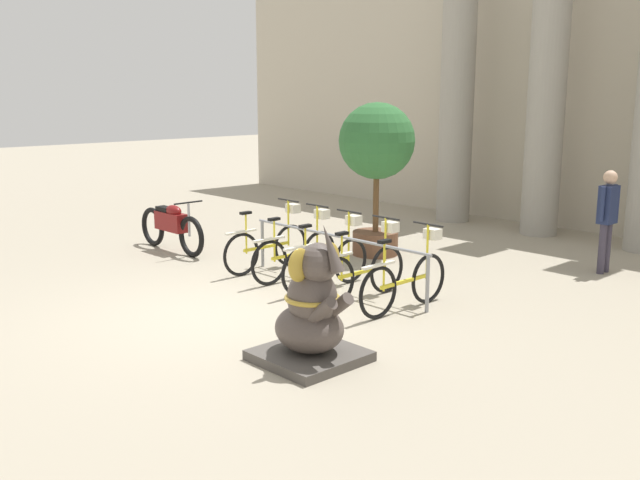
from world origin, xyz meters
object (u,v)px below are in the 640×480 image
(bicycle_0, at_px, (268,245))
(elephant_statue, at_px, (312,314))
(person_pedestrian, at_px, (607,213))
(bicycle_3, at_px, (364,270))
(potted_tree, at_px, (377,152))
(bicycle_1, at_px, (297,252))
(bicycle_4, at_px, (406,279))
(bicycle_2, at_px, (328,261))
(motorcycle, at_px, (171,225))

(bicycle_0, height_order, elephant_statue, elephant_statue)
(bicycle_0, distance_m, person_pedestrian, 5.24)
(bicycle_3, relative_size, elephant_statue, 1.10)
(potted_tree, bearing_deg, bicycle_1, -81.49)
(bicycle_0, height_order, bicycle_1, same)
(bicycle_4, xyz_separation_m, person_pedestrian, (0.85, 3.72, 0.54))
(bicycle_0, relative_size, bicycle_4, 1.00)
(bicycle_1, xyz_separation_m, potted_tree, (-0.31, 2.08, 1.35))
(bicycle_2, relative_size, person_pedestrian, 1.04)
(bicycle_2, distance_m, motorcycle, 3.65)
(bicycle_1, distance_m, bicycle_2, 0.71)
(bicycle_2, xyz_separation_m, person_pedestrian, (2.27, 3.75, 0.54))
(bicycle_1, bearing_deg, bicycle_3, -1.53)
(bicycle_1, relative_size, potted_tree, 0.64)
(elephant_statue, xyz_separation_m, potted_tree, (-2.93, 4.18, 1.25))
(bicycle_0, xyz_separation_m, person_pedestrian, (3.69, 3.68, 0.54))
(person_pedestrian, bearing_deg, bicycle_0, -135.04)
(bicycle_3, bearing_deg, elephant_statue, -59.75)
(bicycle_3, bearing_deg, bicycle_2, 179.74)
(bicycle_1, relative_size, motorcycle, 0.84)
(bicycle_3, distance_m, potted_tree, 3.05)
(bicycle_3, distance_m, motorcycle, 4.35)
(bicycle_0, relative_size, bicycle_3, 1.00)
(bicycle_2, bearing_deg, motorcycle, -175.01)
(bicycle_4, bearing_deg, potted_tree, 139.43)
(elephant_statue, xyz_separation_m, person_pedestrian, (0.36, 5.82, 0.43))
(bicycle_3, bearing_deg, person_pedestrian, 67.41)
(bicycle_2, distance_m, person_pedestrian, 4.42)
(potted_tree, bearing_deg, bicycle_4, -40.57)
(bicycle_0, bearing_deg, elephant_statue, -32.66)
(bicycle_3, xyz_separation_m, bicycle_4, (0.71, 0.03, 0.00))
(elephant_statue, xyz_separation_m, motorcycle, (-5.55, 1.75, -0.05))
(motorcycle, height_order, person_pedestrian, person_pedestrian)
(bicycle_2, relative_size, bicycle_3, 1.00)
(bicycle_0, xyz_separation_m, bicycle_3, (2.13, -0.07, 0.00))
(bicycle_2, relative_size, potted_tree, 0.64)
(bicycle_1, xyz_separation_m, person_pedestrian, (2.98, 3.72, 0.54))
(bicycle_1, bearing_deg, elephant_statue, -38.74)
(bicycle_3, bearing_deg, bicycle_1, 178.47)
(bicycle_4, xyz_separation_m, motorcycle, (-5.05, -0.34, 0.05))
(elephant_statue, distance_m, motorcycle, 5.82)
(bicycle_4, relative_size, potted_tree, 0.64)
(bicycle_4, height_order, potted_tree, potted_tree)
(bicycle_2, height_order, person_pedestrian, person_pedestrian)
(bicycle_2, distance_m, potted_tree, 2.71)
(bicycle_0, height_order, person_pedestrian, person_pedestrian)
(bicycle_1, distance_m, person_pedestrian, 4.79)
(bicycle_0, bearing_deg, potted_tree, 79.00)
(elephant_statue, bearing_deg, person_pedestrian, 86.50)
(bicycle_3, bearing_deg, bicycle_0, 178.14)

